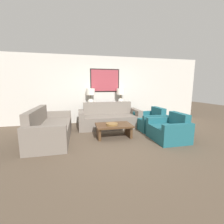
% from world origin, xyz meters
% --- Properties ---
extents(ground_plane, '(20.00, 20.00, 0.00)m').
position_xyz_m(ground_plane, '(0.00, 0.00, 0.00)').
color(ground_plane, brown).
extents(back_wall, '(8.34, 0.12, 2.65)m').
position_xyz_m(back_wall, '(0.00, 2.40, 1.33)').
color(back_wall, beige).
rests_on(back_wall, ground_plane).
extents(console_table, '(1.70, 0.37, 0.73)m').
position_xyz_m(console_table, '(0.00, 2.14, 0.36)').
color(console_table, black).
rests_on(console_table, ground_plane).
extents(table_lamp_left, '(0.33, 0.33, 0.66)m').
position_xyz_m(table_lamp_left, '(-0.60, 2.14, 1.12)').
color(table_lamp_left, silver).
rests_on(table_lamp_left, console_table).
extents(table_lamp_right, '(0.33, 0.33, 0.66)m').
position_xyz_m(table_lamp_right, '(0.60, 2.14, 1.12)').
color(table_lamp_right, silver).
rests_on(table_lamp_right, console_table).
extents(couch_by_back_wall, '(2.18, 0.93, 0.88)m').
position_xyz_m(couch_by_back_wall, '(0.00, 1.49, 0.29)').
color(couch_by_back_wall, slate).
rests_on(couch_by_back_wall, ground_plane).
extents(couch_by_side, '(0.93, 2.18, 0.88)m').
position_xyz_m(couch_by_side, '(-1.87, 0.57, 0.29)').
color(couch_by_side, slate).
rests_on(couch_by_side, ground_plane).
extents(coffee_table, '(1.03, 0.69, 0.38)m').
position_xyz_m(coffee_table, '(-0.10, 0.36, 0.27)').
color(coffee_table, '#4C331E').
rests_on(coffee_table, ground_plane).
extents(decorative_bowl, '(0.34, 0.34, 0.05)m').
position_xyz_m(decorative_bowl, '(-0.17, 0.31, 0.40)').
color(decorative_bowl, olive).
rests_on(decorative_bowl, coffee_table).
extents(armchair_near_back_wall, '(0.84, 0.99, 0.74)m').
position_xyz_m(armchair_near_back_wall, '(1.33, 0.92, 0.26)').
color(armchair_near_back_wall, '#1E5B66').
rests_on(armchair_near_back_wall, ground_plane).
extents(armchair_near_camera, '(0.84, 0.99, 0.74)m').
position_xyz_m(armchair_near_camera, '(1.33, -0.20, 0.26)').
color(armchair_near_camera, '#1E5B66').
rests_on(armchair_near_camera, ground_plane).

